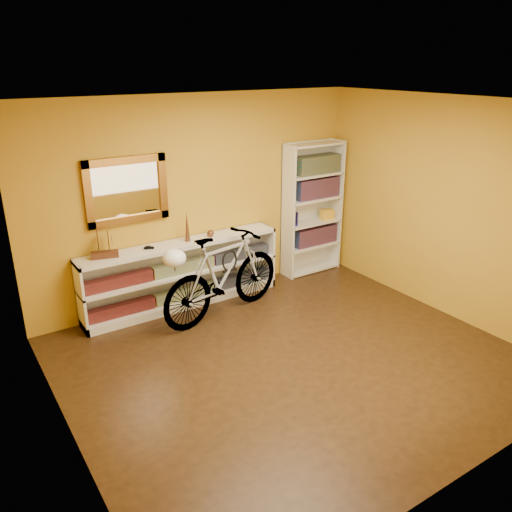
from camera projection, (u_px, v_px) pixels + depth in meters
floor at (292, 360)px, 5.43m from camera, size 4.50×4.00×0.01m
ceiling at (300, 103)px, 4.50m from camera, size 4.50×4.00×0.01m
back_wall at (200, 199)px, 6.53m from camera, size 4.50×0.01×2.60m
left_wall at (53, 300)px, 3.81m from camera, size 0.01×4.00×2.60m
right_wall at (447, 209)px, 6.12m from camera, size 0.01×4.00×2.60m
gilt_mirror at (127, 191)px, 5.92m from camera, size 0.98×0.06×0.78m
wall_socket at (259, 262)px, 7.35m from camera, size 0.09×0.02×0.09m
console_unit at (183, 274)px, 6.50m from camera, size 2.60×0.35×0.85m
cd_row_lower at (185, 293)px, 6.58m from camera, size 2.50×0.13×0.14m
cd_row_upper at (183, 267)px, 6.45m from camera, size 2.50×0.13×0.14m
model_ship at (103, 243)px, 5.80m from camera, size 0.32×0.19×0.36m
toy_car at (149, 249)px, 6.14m from camera, size 0.00×0.00×0.00m
bronze_ornament at (187, 227)px, 6.33m from camera, size 0.07×0.07×0.38m
decorative_orb at (210, 233)px, 6.55m from camera, size 0.09×0.09×0.09m
bookcase at (312, 209)px, 7.40m from camera, size 0.90×0.30×1.90m
book_row_a at (314, 235)px, 7.57m from camera, size 0.70×0.22×0.26m
book_row_b at (316, 188)px, 7.32m from camera, size 0.70×0.22×0.28m
book_row_c at (317, 164)px, 7.20m from camera, size 0.70×0.22×0.25m
travel_mug at (295, 219)px, 7.25m from camera, size 0.09×0.09×0.19m
red_tin at (301, 168)px, 7.10m from camera, size 0.16×0.16×0.20m
yellow_bag at (327, 214)px, 7.54m from camera, size 0.20×0.15×0.15m
bicycle at (223, 275)px, 6.20m from camera, size 0.80×1.86×1.06m
helmet at (174, 258)px, 5.61m from camera, size 0.26×0.25×0.20m
u_lock at (230, 261)px, 6.22m from camera, size 0.21×0.02×0.21m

